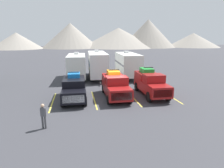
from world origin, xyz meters
TOP-DOWN VIEW (x-y plane):
  - ground_plane at (0.00, 0.00)m, footprint 240.00×240.00m
  - pickup_truck_a at (-3.72, 0.27)m, footprint 2.27×5.29m
  - pickup_truck_b at (0.25, 0.33)m, footprint 2.29×5.55m
  - pickup_truck_c at (3.89, 0.36)m, footprint 2.19×5.73m
  - lot_stripe_a at (-5.68, -0.23)m, footprint 0.12×5.50m
  - lot_stripe_b at (-1.89, -0.23)m, footprint 0.12×5.50m
  - lot_stripe_c at (1.89, -0.23)m, footprint 0.12×5.50m
  - lot_stripe_d at (5.68, -0.23)m, footprint 0.12×5.50m
  - camper_trailer_a at (-3.40, 9.51)m, footprint 2.64×8.00m
  - camper_trailer_b at (-0.46, 9.84)m, footprint 2.70×9.23m
  - camper_trailer_c at (3.90, 9.48)m, footprint 2.85×8.42m
  - person_a at (-5.61, -5.63)m, footprint 0.37×0.23m
  - mountain_ridge at (0.56, 91.24)m, footprint 154.80×48.68m

SIDE VIEW (x-z plane):
  - ground_plane at x=0.00m, z-range 0.00..0.00m
  - lot_stripe_a at x=-5.68m, z-range 0.00..0.01m
  - lot_stripe_b at x=-1.89m, z-range 0.00..0.01m
  - lot_stripe_c at x=1.89m, z-range 0.00..0.01m
  - lot_stripe_d at x=5.68m, z-range 0.00..0.01m
  - person_a at x=-5.61m, z-range 0.13..1.80m
  - pickup_truck_a at x=-3.72m, z-range -0.12..2.38m
  - pickup_truck_b at x=0.25m, z-range -0.12..2.48m
  - pickup_truck_c at x=3.89m, z-range -0.10..2.63m
  - camper_trailer_a at x=-3.40m, z-range 0.10..3.78m
  - camper_trailer_c at x=3.90m, z-range 0.10..3.86m
  - camper_trailer_b at x=-0.46m, z-range 0.10..4.03m
  - mountain_ridge at x=0.56m, z-range -1.90..15.31m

